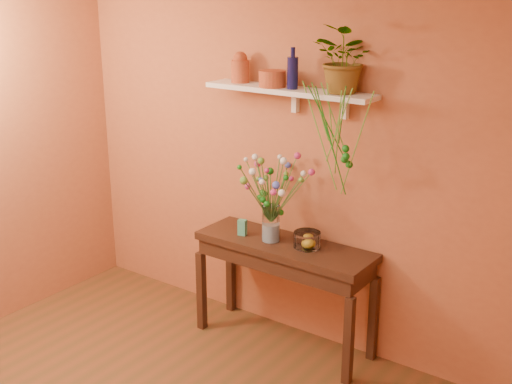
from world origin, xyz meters
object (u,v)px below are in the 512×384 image
at_px(spider_plant, 346,59).
at_px(bouquet, 271,181).
at_px(terracotta_jug, 240,68).
at_px(blue_bottle, 293,72).
at_px(sideboard, 284,258).
at_px(glass_vase, 271,226).
at_px(glass_bowl, 307,240).

bearing_deg(spider_plant, bouquet, -162.39).
relative_size(terracotta_jug, bouquet, 0.41).
bearing_deg(spider_plant, blue_bottle, -174.08).
bearing_deg(spider_plant, sideboard, -161.17).
xyz_separation_m(spider_plant, glass_vase, (-0.48, -0.15, -1.22)).
height_order(sideboard, glass_vase, glass_vase).
bearing_deg(bouquet, terracotta_jug, 158.40).
relative_size(sideboard, glass_vase, 5.00).
bearing_deg(spider_plant, glass_bowl, -151.09).
distance_m(terracotta_jug, bouquet, 0.86).
height_order(terracotta_jug, bouquet, terracotta_jug).
bearing_deg(glass_vase, blue_bottle, 49.38).
bearing_deg(bouquet, sideboard, 13.29).
height_order(spider_plant, bouquet, spider_plant).
bearing_deg(terracotta_jug, bouquet, -21.60).
distance_m(blue_bottle, spider_plant, 0.40).
relative_size(terracotta_jug, glass_vase, 0.83).
bearing_deg(bouquet, spider_plant, 17.61).
bearing_deg(glass_bowl, blue_bottle, 160.37).
xyz_separation_m(terracotta_jug, blue_bottle, (0.48, -0.04, 0.01)).
distance_m(sideboard, spider_plant, 1.51).
bearing_deg(bouquet, glass_bowl, 9.00).
bearing_deg(glass_bowl, glass_vase, -171.26).
bearing_deg(terracotta_jug, sideboard, -14.34).
xyz_separation_m(terracotta_jug, bouquet, (0.38, -0.15, -0.76)).
height_order(sideboard, glass_bowl, glass_bowl).
height_order(sideboard, terracotta_jug, terracotta_jug).
relative_size(sideboard, spider_plant, 3.01).
height_order(glass_vase, bouquet, bouquet).
bearing_deg(blue_bottle, glass_vase, -130.62).
height_order(terracotta_jug, glass_vase, terracotta_jug).
bearing_deg(sideboard, bouquet, -166.71).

